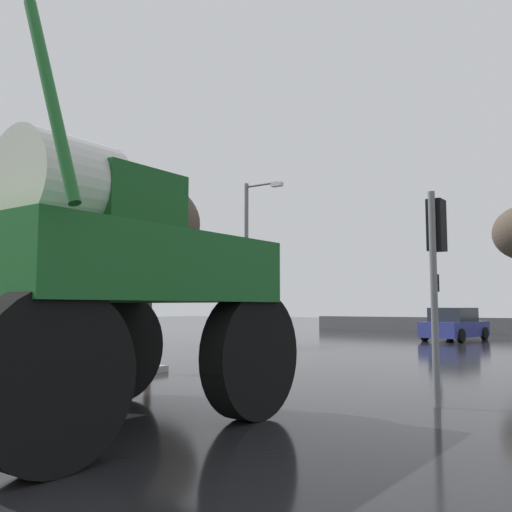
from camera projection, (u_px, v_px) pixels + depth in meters
ground_plane at (366, 360)px, 16.58m from camera, size 120.00×120.00×0.00m
oversize_sprayer at (94, 277)px, 7.45m from camera, size 4.09×4.94×4.62m
sedan_ahead at (454, 325)px, 26.37m from camera, size 2.28×4.28×1.52m
traffic_signal_near_left at (86, 262)px, 14.19m from camera, size 0.24×0.54×3.65m
traffic_signal_near_right at (436, 250)px, 9.09m from camera, size 0.24×0.54×3.38m
traffic_signal_far_left at (436, 290)px, 27.52m from camera, size 0.24×0.55×3.24m
streetlight_far_left at (249, 252)px, 24.69m from camera, size 1.96×0.24×7.00m
bare_tree_left at (150, 224)px, 24.40m from camera, size 4.34×4.34×6.97m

